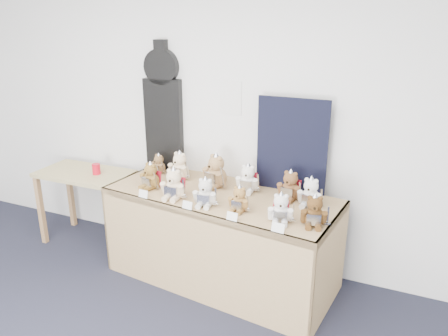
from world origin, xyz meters
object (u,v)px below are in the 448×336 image
at_px(teddy_front_left, 174,185).
at_px(teddy_back_centre_left, 216,172).
at_px(teddy_back_right, 290,187).
at_px(teddy_back_centre_right, 248,179).
at_px(display_table, 216,216).
at_px(teddy_front_centre, 205,193).
at_px(side_table, 85,184).
at_px(guitar_case, 164,108).
at_px(teddy_front_far_right, 281,209).
at_px(teddy_back_left, 180,167).
at_px(red_cup, 96,169).
at_px(teddy_front_far_left, 151,177).
at_px(teddy_back_end, 310,194).
at_px(teddy_front_right, 239,200).
at_px(teddy_front_end, 314,212).
at_px(teddy_back_far_left, 159,165).

bearing_deg(teddy_front_left, teddy_back_centre_left, 58.54).
bearing_deg(teddy_back_right, teddy_back_centre_right, -173.60).
relative_size(display_table, teddy_front_centre, 7.85).
height_order(side_table, teddy_back_centre_right, teddy_back_centre_right).
height_order(guitar_case, teddy_front_far_right, guitar_case).
xyz_separation_m(teddy_back_left, teddy_back_right, (1.07, -0.06, -0.00)).
bearing_deg(teddy_back_right, teddy_front_centre, -136.12).
bearing_deg(red_cup, teddy_front_far_left, -14.42).
height_order(teddy_back_centre_left, teddy_back_end, teddy_back_centre_left).
relative_size(teddy_back_centre_right, teddy_back_end, 1.02).
height_order(guitar_case, teddy_back_left, guitar_case).
bearing_deg(teddy_back_right, red_cup, -168.90).
relative_size(display_table, guitar_case, 1.67).
bearing_deg(display_table, teddy_front_right, -24.53).
distance_m(display_table, red_cup, 1.41).
distance_m(teddy_front_centre, teddy_front_end, 0.87).
bearing_deg(guitar_case, display_table, -35.77).
distance_m(side_table, teddy_front_left, 1.31).
xyz_separation_m(teddy_front_end, teddy_back_centre_right, (-0.67, 0.42, 0.00)).
bearing_deg(teddy_back_left, teddy_front_centre, -33.70).
height_order(teddy_back_right, teddy_back_far_left, teddy_back_right).
relative_size(teddy_front_left, teddy_front_centre, 1.12).
distance_m(teddy_front_far_right, teddy_back_centre_right, 0.64).
bearing_deg(teddy_front_far_right, display_table, 146.32).
relative_size(teddy_front_right, teddy_back_far_left, 1.08).
xyz_separation_m(teddy_back_centre_left, teddy_back_end, (0.87, -0.08, -0.03)).
distance_m(teddy_front_left, teddy_front_far_right, 0.95).
bearing_deg(teddy_front_right, teddy_back_far_left, 157.85).
relative_size(teddy_front_right, teddy_front_far_right, 0.90).
bearing_deg(teddy_back_centre_right, red_cup, 178.06).
bearing_deg(teddy_front_right, teddy_back_centre_right, 104.71).
xyz_separation_m(teddy_front_far_left, teddy_front_end, (1.48, -0.14, 0.00)).
height_order(red_cup, teddy_front_centre, teddy_front_centre).
bearing_deg(teddy_front_far_left, display_table, 18.59).
bearing_deg(side_table, guitar_case, 21.95).
relative_size(teddy_front_left, teddy_back_centre_left, 0.88).
bearing_deg(teddy_front_right, teddy_front_far_right, -6.89).
bearing_deg(teddy_back_end, teddy_back_far_left, 176.70).
xyz_separation_m(display_table, teddy_back_right, (0.57, 0.22, 0.29)).
distance_m(side_table, teddy_back_centre_left, 1.47).
xyz_separation_m(side_table, teddy_front_centre, (1.54, -0.34, 0.28)).
distance_m(teddy_back_right, teddy_back_end, 0.20).
distance_m(teddy_front_far_left, teddy_back_left, 0.33).
xyz_separation_m(teddy_front_left, teddy_front_centre, (0.30, -0.03, -0.01)).
distance_m(teddy_front_end, teddy_back_end, 0.34).
bearing_deg(teddy_back_end, guitar_case, 170.92).
bearing_deg(teddy_front_centre, display_table, 78.62).
bearing_deg(teddy_back_end, teddy_back_centre_left, 178.01).
bearing_deg(guitar_case, teddy_back_far_left, -89.69).
relative_size(teddy_front_right, teddy_back_centre_left, 0.69).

